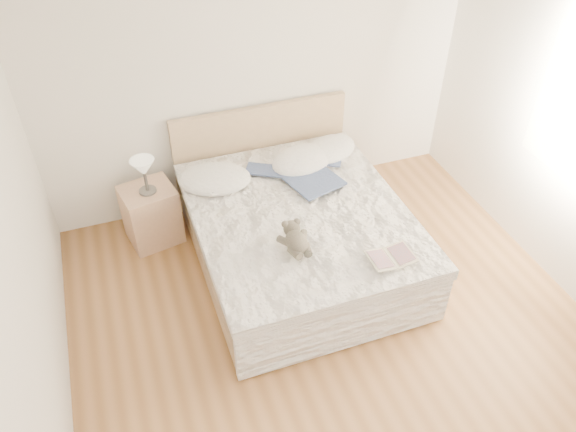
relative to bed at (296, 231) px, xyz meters
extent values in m
cube|color=brown|center=(0.00, -1.19, -0.31)|extent=(4.00, 4.50, 0.00)
cube|color=white|center=(0.00, 1.06, 1.04)|extent=(4.00, 0.02, 2.70)
cube|color=white|center=(-2.00, -1.19, 1.04)|extent=(0.02, 4.50, 2.70)
cube|color=tan|center=(0.00, -0.04, -0.21)|extent=(1.68, 2.08, 0.20)
cube|color=white|center=(0.00, -0.04, 0.04)|extent=(1.60, 2.00, 0.30)
cube|color=white|center=(0.00, -0.09, 0.23)|extent=(1.72, 2.05, 0.10)
cube|color=tan|center=(0.00, 1.00, 0.19)|extent=(1.70, 0.06, 1.00)
cube|color=tan|center=(-1.15, 0.68, -0.03)|extent=(0.52, 0.48, 0.56)
cylinder|color=#514C46|center=(-1.14, 0.65, 0.26)|extent=(0.15, 0.15, 0.02)
cylinder|color=#44403A|center=(-1.14, 0.65, 0.38)|extent=(0.03, 0.03, 0.21)
cone|color=white|center=(-1.14, 0.65, 0.51)|extent=(0.27, 0.27, 0.15)
ellipsoid|color=white|center=(-0.57, 0.53, 0.33)|extent=(0.74, 0.61, 0.19)
ellipsoid|color=white|center=(0.26, 0.54, 0.33)|extent=(0.72, 0.60, 0.18)
ellipsoid|color=white|center=(0.57, 0.62, 0.33)|extent=(0.67, 0.60, 0.17)
cube|color=white|center=(-0.52, 0.43, 0.32)|extent=(0.41, 0.34, 0.03)
cube|color=beige|center=(0.42, -0.87, 0.32)|extent=(0.36, 0.25, 0.02)
camera|label=1|loc=(-1.30, -3.42, 3.23)|focal=35.00mm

